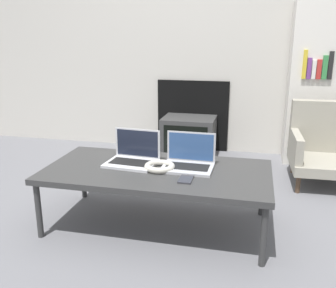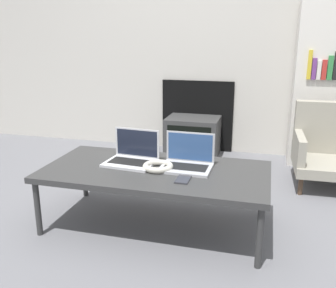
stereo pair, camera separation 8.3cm
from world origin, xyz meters
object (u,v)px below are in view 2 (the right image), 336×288
laptop_left (133,156)px  headphones (158,166)px  armchair (330,147)px  laptop_right (187,161)px  tv (193,136)px  phone (183,179)px

laptop_left → headphones: size_ratio=1.74×
laptop_left → armchair: bearing=41.0°
laptop_right → headphones: laptop_right is taller
laptop_left → tv: size_ratio=0.63×
laptop_right → armchair: (0.97, 0.98, -0.12)m
headphones → tv: bearing=93.2°
tv → armchair: 1.31m
laptop_left → phone: size_ratio=2.54×
laptop_right → tv: (-0.25, 1.43, -0.23)m
tv → laptop_left: bearing=-94.6°
phone → armchair: (0.95, 1.20, -0.08)m
laptop_right → headphones: (-0.17, -0.08, -0.02)m
laptop_left → laptop_right: 0.36m
headphones → tv: size_ratio=0.36×
armchair → laptop_right: bearing=-136.3°
headphones → tv: headphones is taller
headphones → laptop_left: bearing=156.8°
phone → headphones: bearing=144.9°
laptop_right → armchair: bearing=46.3°
tv → laptop_right: bearing=-80.1°
tv → armchair: (1.22, -0.45, 0.11)m
tv → headphones: bearing=-86.8°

